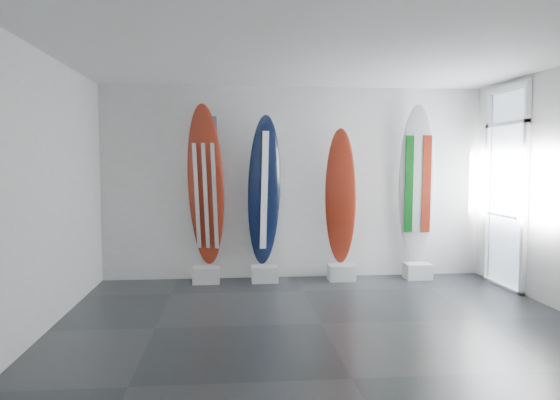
{
  "coord_description": "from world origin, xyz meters",
  "views": [
    {
      "loc": [
        -1.01,
        -5.84,
        1.82
      ],
      "look_at": [
        -0.34,
        1.4,
        1.31
      ],
      "focal_mm": 34.16,
      "sensor_mm": 36.0,
      "label": 1
    }
  ],
  "objects": [
    {
      "name": "wall_left",
      "position": [
        -3.0,
        0.0,
        1.5
      ],
      "size": [
        0.0,
        5.0,
        5.0
      ],
      "primitive_type": "plane",
      "rotation": [
        1.57,
        0.0,
        1.57
      ],
      "color": "silver",
      "rests_on": "ground"
    },
    {
      "name": "display_block_navy",
      "position": [
        -0.5,
        2.18,
        0.12
      ],
      "size": [
        0.4,
        0.3,
        0.24
      ],
      "primitive_type": "cube",
      "color": "silver",
      "rests_on": "floor"
    },
    {
      "name": "ceiling",
      "position": [
        0.0,
        0.0,
        3.0
      ],
      "size": [
        6.0,
        6.0,
        0.0
      ],
      "primitive_type": "plane",
      "rotation": [
        3.14,
        0.0,
        0.0
      ],
      "color": "white",
      "rests_on": "wall_back"
    },
    {
      "name": "floor",
      "position": [
        0.0,
        0.0,
        0.0
      ],
      "size": [
        6.0,
        6.0,
        0.0
      ],
      "primitive_type": "plane",
      "color": "black",
      "rests_on": "ground"
    },
    {
      "name": "surfboard_swiss",
      "position": [
        0.68,
        2.28,
        1.29
      ],
      "size": [
        0.52,
        0.35,
        2.11
      ],
      "primitive_type": "ellipsoid",
      "rotation": [
        0.07,
        0.0,
        -0.26
      ],
      "color": "maroon",
      "rests_on": "display_block_swiss"
    },
    {
      "name": "wall_front",
      "position": [
        0.0,
        -2.5,
        1.5
      ],
      "size": [
        6.0,
        0.0,
        6.0
      ],
      "primitive_type": "plane",
      "rotation": [
        -1.57,
        0.0,
        0.0
      ],
      "color": "silver",
      "rests_on": "ground"
    },
    {
      "name": "wall_back",
      "position": [
        0.0,
        2.5,
        1.5
      ],
      "size": [
        6.0,
        0.0,
        6.0
      ],
      "primitive_type": "plane",
      "rotation": [
        1.57,
        0.0,
        0.0
      ],
      "color": "silver",
      "rests_on": "ground"
    },
    {
      "name": "wall_outlet",
      "position": [
        -2.45,
        2.48,
        0.35
      ],
      "size": [
        0.09,
        0.02,
        0.13
      ],
      "primitive_type": "cube",
      "color": "silver",
      "rests_on": "wall_back"
    },
    {
      "name": "surfboard_italy",
      "position": [
        1.9,
        2.28,
        1.48
      ],
      "size": [
        0.59,
        0.29,
        2.49
      ],
      "primitive_type": "ellipsoid",
      "rotation": [
        0.04,
        0.0,
        -0.19
      ],
      "color": "silver",
      "rests_on": "display_block_italy"
    },
    {
      "name": "surfboard_usa",
      "position": [
        -1.39,
        2.28,
        1.46
      ],
      "size": [
        0.64,
        0.54,
        2.46
      ],
      "primitive_type": "ellipsoid",
      "rotation": [
        0.14,
        0.0,
        -0.24
      ],
      "color": "maroon",
      "rests_on": "display_block_usa"
    },
    {
      "name": "glass_door",
      "position": [
        2.97,
        1.55,
        1.43
      ],
      "size": [
        0.12,
        1.16,
        2.85
      ],
      "primitive_type": null,
      "color": "white",
      "rests_on": "floor"
    },
    {
      "name": "display_block_swiss",
      "position": [
        0.68,
        2.18,
        0.12
      ],
      "size": [
        0.4,
        0.3,
        0.24
      ],
      "primitive_type": "cube",
      "color": "silver",
      "rests_on": "floor"
    },
    {
      "name": "display_block_usa",
      "position": [
        -1.39,
        2.18,
        0.12
      ],
      "size": [
        0.4,
        0.3,
        0.24
      ],
      "primitive_type": "cube",
      "color": "silver",
      "rests_on": "floor"
    },
    {
      "name": "display_block_italy",
      "position": [
        1.9,
        2.18,
        0.12
      ],
      "size": [
        0.4,
        0.3,
        0.24
      ],
      "primitive_type": "cube",
      "color": "silver",
      "rests_on": "floor"
    },
    {
      "name": "surfboard_navy",
      "position": [
        -0.5,
        2.28,
        1.39
      ],
      "size": [
        0.57,
        0.4,
        2.3
      ],
      "primitive_type": "ellipsoid",
      "rotation": [
        0.08,
        0.0,
        0.28
      ],
      "color": "black",
      "rests_on": "display_block_navy"
    }
  ]
}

